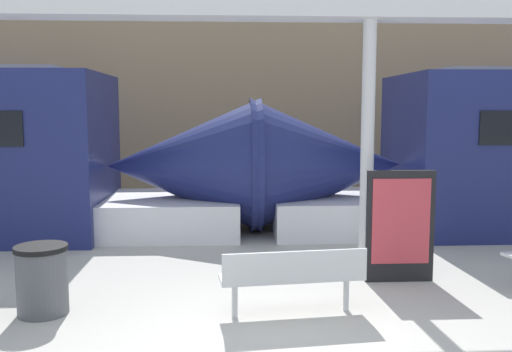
# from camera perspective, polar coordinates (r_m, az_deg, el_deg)

# --- Properties ---
(ground_plane) EXTENTS (60.00, 60.00, 0.00)m
(ground_plane) POSITION_cam_1_polar(r_m,az_deg,el_deg) (6.08, 0.83, -16.75)
(ground_plane) COLOR #B2AFA8
(station_wall) EXTENTS (56.00, 0.20, 5.00)m
(station_wall) POSITION_cam_1_polar(r_m,az_deg,el_deg) (15.90, -1.67, 6.99)
(station_wall) COLOR #9E8460
(station_wall) RESTS_ON ground_plane
(bench_near) EXTENTS (1.73, 0.63, 0.81)m
(bench_near) POSITION_cam_1_polar(r_m,az_deg,el_deg) (6.76, 3.72, -9.78)
(bench_near) COLOR silver
(bench_near) RESTS_ON ground_plane
(trash_bin) EXTENTS (0.62, 0.62, 0.83)m
(trash_bin) POSITION_cam_1_polar(r_m,az_deg,el_deg) (7.29, -20.59, -9.68)
(trash_bin) COLOR #4C4F54
(trash_bin) RESTS_ON ground_plane
(poster_board) EXTENTS (0.96, 0.07, 1.58)m
(poster_board) POSITION_cam_1_polar(r_m,az_deg,el_deg) (8.23, 14.23, -4.86)
(poster_board) COLOR black
(poster_board) RESTS_ON ground_plane
(support_column_near) EXTENTS (0.20, 0.20, 3.73)m
(support_column_near) POSITION_cam_1_polar(r_m,az_deg,el_deg) (8.77, 11.08, 2.94)
(support_column_near) COLOR silver
(support_column_near) RESTS_ON ground_plane
(canopy_beam) EXTENTS (28.00, 0.60, 0.28)m
(canopy_beam) POSITION_cam_1_polar(r_m,az_deg,el_deg) (8.87, 11.38, 15.96)
(canopy_beam) COLOR silver
(canopy_beam) RESTS_ON support_column_near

